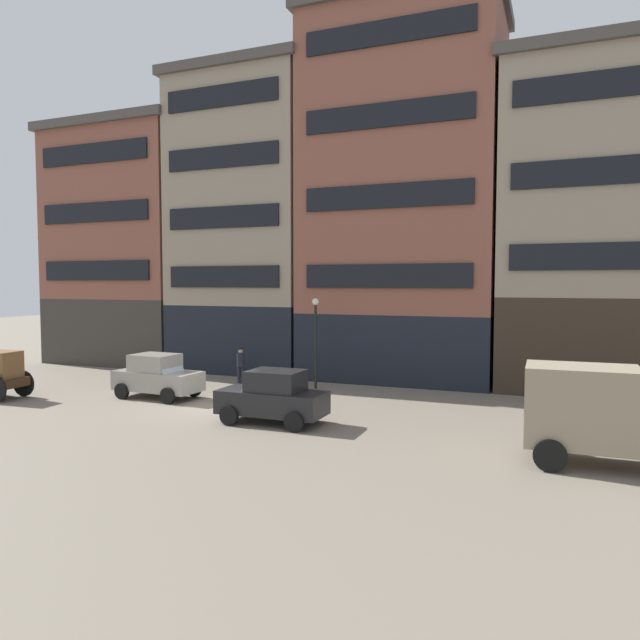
% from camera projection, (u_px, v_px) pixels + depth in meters
% --- Properties ---
extents(ground_plane, '(120.00, 120.00, 0.00)m').
position_uv_depth(ground_plane, '(218.00, 408.00, 22.73)').
color(ground_plane, slate).
extents(building_far_left, '(9.27, 6.95, 14.17)m').
position_uv_depth(building_far_left, '(134.00, 245.00, 36.20)').
color(building_far_left, '#38332D').
rests_on(building_far_left, ground_plane).
extents(building_center_left, '(8.09, 6.95, 16.20)m').
position_uv_depth(building_center_left, '(253.00, 223.00, 32.99)').
color(building_center_left, black).
rests_on(building_center_left, ground_plane).
extents(building_center_right, '(9.83, 6.95, 18.29)m').
position_uv_depth(building_center_right, '(404.00, 196.00, 29.68)').
color(building_center_right, black).
rests_on(building_center_right, ground_plane).
extents(building_far_right, '(7.60, 6.95, 14.78)m').
position_uv_depth(building_far_right, '(585.00, 225.00, 26.64)').
color(building_far_right, '#33281E').
rests_on(building_far_right, ground_plane).
extents(delivery_truck_near, '(4.38, 2.20, 2.62)m').
position_uv_depth(delivery_truck_near, '(606.00, 413.00, 15.32)').
color(delivery_truck_near, gray).
rests_on(delivery_truck_near, ground_plane).
extents(sedan_dark, '(3.78, 2.02, 1.83)m').
position_uv_depth(sedan_dark, '(157.00, 376.00, 24.60)').
color(sedan_dark, gray).
rests_on(sedan_dark, ground_plane).
extents(sedan_light, '(3.72, 1.89, 1.83)m').
position_uv_depth(sedan_light, '(273.00, 397.00, 20.15)').
color(sedan_light, black).
rests_on(sedan_light, ground_plane).
extents(pedestrian_officer, '(0.45, 0.45, 1.79)m').
position_uv_depth(pedestrian_officer, '(241.00, 364.00, 27.77)').
color(pedestrian_officer, black).
rests_on(pedestrian_officer, ground_plane).
extents(streetlamp_curbside, '(0.32, 0.32, 4.12)m').
position_uv_depth(streetlamp_curbside, '(316.00, 330.00, 26.62)').
color(streetlamp_curbside, black).
rests_on(streetlamp_curbside, ground_plane).
extents(fire_hydrant_curbside, '(0.24, 0.24, 0.83)m').
position_uv_depth(fire_hydrant_curbside, '(132.00, 366.00, 31.23)').
color(fire_hydrant_curbside, maroon).
rests_on(fire_hydrant_curbside, ground_plane).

